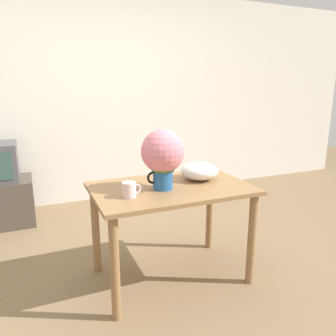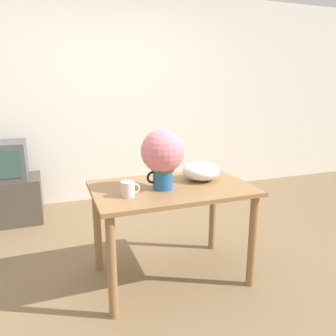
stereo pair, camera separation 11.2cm
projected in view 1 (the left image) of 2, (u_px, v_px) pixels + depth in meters
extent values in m
plane|color=#7F6647|center=(157.00, 273.00, 2.61)|extent=(12.00, 12.00, 0.00)
cube|color=silver|center=(98.00, 98.00, 4.08)|extent=(8.00, 0.05, 2.60)
cube|color=olive|center=(171.00, 188.00, 2.40)|extent=(1.15, 0.73, 0.03)
cylinder|color=olive|center=(115.00, 269.00, 2.02)|extent=(0.06, 0.06, 0.71)
cylinder|color=olive|center=(252.00, 239.00, 2.41)|extent=(0.06, 0.06, 0.71)
cylinder|color=olive|center=(96.00, 230.00, 2.57)|extent=(0.06, 0.06, 0.71)
cylinder|color=olive|center=(210.00, 211.00, 2.95)|extent=(0.06, 0.06, 0.71)
cylinder|color=#235B9E|center=(163.00, 178.00, 2.31)|extent=(0.14, 0.14, 0.17)
cone|color=#235B9E|center=(171.00, 169.00, 2.32)|extent=(0.05, 0.05, 0.04)
torus|color=black|center=(153.00, 178.00, 2.28)|extent=(0.09, 0.02, 0.09)
sphere|color=#3D7033|center=(163.00, 159.00, 2.28)|extent=(0.23, 0.23, 0.23)
sphere|color=pink|center=(163.00, 151.00, 2.27)|extent=(0.31, 0.31, 0.31)
cylinder|color=silver|center=(129.00, 190.00, 2.14)|extent=(0.09, 0.09, 0.10)
torus|color=silver|center=(136.00, 189.00, 2.16)|extent=(0.07, 0.01, 0.07)
ellipsoid|color=white|center=(199.00, 170.00, 2.56)|extent=(0.29, 0.29, 0.14)
cube|color=#4C4238|center=(1.00, 203.00, 3.48)|extent=(0.65, 0.49, 0.49)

